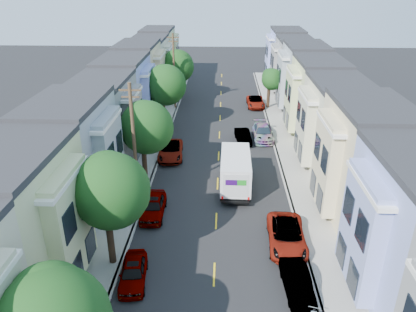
% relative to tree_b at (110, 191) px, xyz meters
% --- Properties ---
extents(ground, '(160.00, 160.00, 0.00)m').
position_rel_tree_b_xyz_m(ground, '(6.30, 5.16, -5.36)').
color(ground, black).
rests_on(ground, ground).
extents(road_slab, '(12.00, 70.00, 0.02)m').
position_rel_tree_b_xyz_m(road_slab, '(6.30, 20.16, -5.35)').
color(road_slab, black).
rests_on(road_slab, ground).
extents(curb_left, '(0.30, 70.00, 0.15)m').
position_rel_tree_b_xyz_m(curb_left, '(0.25, 20.16, -5.29)').
color(curb_left, gray).
rests_on(curb_left, ground).
extents(curb_right, '(0.30, 70.00, 0.15)m').
position_rel_tree_b_xyz_m(curb_right, '(12.35, 20.16, -5.29)').
color(curb_right, gray).
rests_on(curb_right, ground).
extents(sidewalk_left, '(2.60, 70.00, 0.15)m').
position_rel_tree_b_xyz_m(sidewalk_left, '(-1.05, 20.16, -5.29)').
color(sidewalk_left, gray).
rests_on(sidewalk_left, ground).
extents(sidewalk_right, '(2.60, 70.00, 0.15)m').
position_rel_tree_b_xyz_m(sidewalk_right, '(13.65, 20.16, -5.29)').
color(sidewalk_right, gray).
rests_on(sidewalk_right, ground).
extents(centerline, '(0.12, 70.00, 0.01)m').
position_rel_tree_b_xyz_m(centerline, '(6.30, 20.16, -5.36)').
color(centerline, gold).
rests_on(centerline, ground).
extents(townhouse_row_left, '(5.00, 70.00, 8.50)m').
position_rel_tree_b_xyz_m(townhouse_row_left, '(-4.85, 20.16, -5.36)').
color(townhouse_row_left, beige).
rests_on(townhouse_row_left, ground).
extents(townhouse_row_right, '(5.00, 70.00, 8.50)m').
position_rel_tree_b_xyz_m(townhouse_row_right, '(17.45, 20.16, -5.36)').
color(townhouse_row_right, beige).
rests_on(townhouse_row_right, ground).
extents(tree_b, '(4.70, 4.70, 7.74)m').
position_rel_tree_b_xyz_m(tree_b, '(0.00, 0.00, 0.00)').
color(tree_b, black).
rests_on(tree_b, ground).
extents(tree_c, '(4.70, 4.70, 7.41)m').
position_rel_tree_b_xyz_m(tree_c, '(0.00, 11.80, -0.33)').
color(tree_c, black).
rests_on(tree_c, ground).
extents(tree_d, '(4.70, 4.70, 7.92)m').
position_rel_tree_b_xyz_m(tree_d, '(-0.00, 24.30, 0.18)').
color(tree_d, black).
rests_on(tree_d, ground).
extents(tree_e, '(4.70, 4.70, 7.50)m').
position_rel_tree_b_xyz_m(tree_e, '(0.00, 36.47, -0.24)').
color(tree_e, black).
rests_on(tree_e, ground).
extents(tree_far_r, '(2.93, 2.93, 5.53)m').
position_rel_tree_b_xyz_m(tree_far_r, '(13.20, 33.73, -1.36)').
color(tree_far_r, black).
rests_on(tree_far_r, ground).
extents(utility_pole_near, '(1.60, 0.26, 10.00)m').
position_rel_tree_b_xyz_m(utility_pole_near, '(0.00, 7.16, -0.21)').
color(utility_pole_near, '#42301E').
rests_on(utility_pole_near, ground).
extents(utility_pole_far, '(1.60, 0.26, 10.00)m').
position_rel_tree_b_xyz_m(utility_pole_far, '(0.00, 33.16, -0.21)').
color(utility_pole_far, '#42301E').
rests_on(utility_pole_far, ground).
extents(fedex_truck, '(2.52, 6.56, 3.14)m').
position_rel_tree_b_xyz_m(fedex_truck, '(7.83, 10.48, -3.61)').
color(fedex_truck, silver).
rests_on(fedex_truck, ground).
extents(lead_sedan, '(1.93, 4.17, 1.34)m').
position_rel_tree_b_xyz_m(lead_sedan, '(8.95, 21.10, -4.69)').
color(lead_sedan, black).
rests_on(lead_sedan, ground).
extents(parked_left_b, '(1.97, 4.25, 1.33)m').
position_rel_tree_b_xyz_m(parked_left_b, '(1.40, -1.63, -4.70)').
color(parked_left_b, '#092240').
rests_on(parked_left_b, ground).
extents(parked_left_c, '(1.85, 4.66, 1.50)m').
position_rel_tree_b_xyz_m(parked_left_c, '(1.40, 5.86, -4.61)').
color(parked_left_c, '#939698').
rests_on(parked_left_c, ground).
extents(parked_left_d, '(2.86, 5.45, 1.46)m').
position_rel_tree_b_xyz_m(parked_left_d, '(1.40, 16.72, -4.63)').
color(parked_left_d, '#4D2110').
rests_on(parked_left_d, ground).
extents(parked_right_a, '(1.69, 4.14, 1.35)m').
position_rel_tree_b_xyz_m(parked_right_a, '(11.20, -2.16, -4.69)').
color(parked_right_a, '#424242').
rests_on(parked_right_a, ground).
extents(parked_right_b, '(2.70, 5.52, 1.51)m').
position_rel_tree_b_xyz_m(parked_right_b, '(11.20, 2.38, -4.61)').
color(parked_right_b, silver).
rests_on(parked_right_b, ground).
extents(parked_right_c, '(2.23, 5.15, 1.54)m').
position_rel_tree_b_xyz_m(parked_right_c, '(11.20, 22.12, -4.60)').
color(parked_right_c, black).
rests_on(parked_right_c, ground).
extents(parked_right_d, '(2.43, 5.05, 1.39)m').
position_rel_tree_b_xyz_m(parked_right_d, '(11.20, 34.30, -4.67)').
color(parked_right_d, black).
rests_on(parked_right_d, ground).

